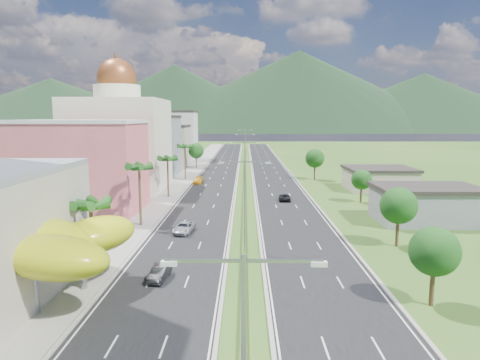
{
  "coord_description": "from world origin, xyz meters",
  "views": [
    {
      "loc": [
        0.04,
        -39.9,
        15.95
      ],
      "look_at": [
        -0.7,
        21.34,
        7.0
      ],
      "focal_mm": 32.0,
      "sensor_mm": 36.0,
      "label": 1
    }
  ],
  "objects": [
    {
      "name": "ground",
      "position": [
        0.0,
        0.0,
        0.0
      ],
      "size": [
        500.0,
        500.0,
        0.0
      ],
      "primitive_type": "plane",
      "color": "#2D5119",
      "rests_on": "ground"
    },
    {
      "name": "road_left",
      "position": [
        -7.5,
        90.0,
        0.02
      ],
      "size": [
        11.0,
        260.0,
        0.04
      ],
      "primitive_type": "cube",
      "color": "black",
      "rests_on": "ground"
    },
    {
      "name": "road_right",
      "position": [
        7.5,
        90.0,
        0.02
      ],
      "size": [
        11.0,
        260.0,
        0.04
      ],
      "primitive_type": "cube",
      "color": "black",
      "rests_on": "ground"
    },
    {
      "name": "sidewalk_left",
      "position": [
        -17.0,
        90.0,
        0.06
      ],
      "size": [
        7.0,
        260.0,
        0.12
      ],
      "primitive_type": "cube",
      "color": "gray",
      "rests_on": "ground"
    },
    {
      "name": "median_guardrail",
      "position": [
        0.0,
        71.99,
        0.62
      ],
      "size": [
        0.1,
        216.06,
        0.76
      ],
      "color": "gray",
      "rests_on": "ground"
    },
    {
      "name": "streetlight_median_b",
      "position": [
        0.0,
        10.0,
        6.75
      ],
      "size": [
        6.04,
        0.25,
        11.0
      ],
      "color": "gray",
      "rests_on": "ground"
    },
    {
      "name": "streetlight_median_c",
      "position": [
        0.0,
        50.0,
        6.75
      ],
      "size": [
        6.04,
        0.25,
        11.0
      ],
      "color": "gray",
      "rests_on": "ground"
    },
    {
      "name": "streetlight_median_d",
      "position": [
        0.0,
        95.0,
        6.75
      ],
      "size": [
        6.04,
        0.25,
        11.0
      ],
      "color": "gray",
      "rests_on": "ground"
    },
    {
      "name": "streetlight_median_e",
      "position": [
        0.0,
        140.0,
        6.75
      ],
      "size": [
        6.04,
        0.25,
        11.0
      ],
      "color": "gray",
      "rests_on": "ground"
    },
    {
      "name": "lime_canopy",
      "position": [
        -20.0,
        -4.0,
        4.99
      ],
      "size": [
        18.0,
        15.0,
        7.4
      ],
      "color": "#B5BE12",
      "rests_on": "ground"
    },
    {
      "name": "pink_shophouse",
      "position": [
        -28.0,
        32.0,
        7.5
      ],
      "size": [
        20.0,
        15.0,
        15.0
      ],
      "primitive_type": "cube",
      "color": "#D9596B",
      "rests_on": "ground"
    },
    {
      "name": "domed_building",
      "position": [
        -28.0,
        55.0,
        11.35
      ],
      "size": [
        20.0,
        20.0,
        28.7
      ],
      "color": "beige",
      "rests_on": "ground"
    },
    {
      "name": "midrise_grey",
      "position": [
        -27.0,
        80.0,
        8.0
      ],
      "size": [
        16.0,
        15.0,
        16.0
      ],
      "primitive_type": "cube",
      "color": "slate",
      "rests_on": "ground"
    },
    {
      "name": "midrise_beige",
      "position": [
        -27.0,
        102.0,
        6.5
      ],
      "size": [
        16.0,
        15.0,
        13.0
      ],
      "primitive_type": "cube",
      "color": "#A39686",
      "rests_on": "ground"
    },
    {
      "name": "midrise_white",
      "position": [
        -27.0,
        125.0,
        9.0
      ],
      "size": [
        16.0,
        15.0,
        18.0
      ],
      "primitive_type": "cube",
      "color": "silver",
      "rests_on": "ground"
    },
    {
      "name": "shed_near",
      "position": [
        28.0,
        25.0,
        2.5
      ],
      "size": [
        15.0,
        10.0,
        5.0
      ],
      "primitive_type": "cube",
      "color": "slate",
      "rests_on": "ground"
    },
    {
      "name": "shed_far",
      "position": [
        30.0,
        55.0,
        2.2
      ],
      "size": [
        14.0,
        12.0,
        4.4
      ],
      "primitive_type": "cube",
      "color": "#A39686",
      "rests_on": "ground"
    },
    {
      "name": "palm_tree_b",
      "position": [
        -15.5,
        2.0,
        7.06
      ],
      "size": [
        3.6,
        3.6,
        8.1
      ],
      "color": "#47301C",
      "rests_on": "ground"
    },
    {
      "name": "palm_tree_c",
      "position": [
        -15.5,
        22.0,
        8.5
      ],
      "size": [
        3.6,
        3.6,
        9.6
      ],
      "color": "#47301C",
      "rests_on": "ground"
    },
    {
      "name": "palm_tree_d",
      "position": [
        -15.5,
        45.0,
        7.54
      ],
      "size": [
        3.6,
        3.6,
        8.6
      ],
      "color": "#47301C",
      "rests_on": "ground"
    },
    {
      "name": "palm_tree_e",
      "position": [
        -15.5,
        70.0,
        8.31
      ],
      "size": [
        3.6,
        3.6,
        9.4
      ],
      "color": "#47301C",
      "rests_on": "ground"
    },
    {
      "name": "leafy_tree_lfar",
      "position": [
        -15.5,
        95.0,
        5.58
      ],
      "size": [
        4.9,
        4.9,
        8.05
      ],
      "color": "#47301C",
      "rests_on": "ground"
    },
    {
      "name": "leafy_tree_ra",
      "position": [
        16.0,
        -5.0,
        4.78
      ],
      "size": [
        4.2,
        4.2,
        6.9
      ],
      "color": "#47301C",
      "rests_on": "ground"
    },
    {
      "name": "leafy_tree_rb",
      "position": [
        19.0,
        12.0,
        5.18
      ],
      "size": [
        4.55,
        4.55,
        7.47
      ],
      "color": "#47301C",
      "rests_on": "ground"
    },
    {
      "name": "leafy_tree_rc",
      "position": [
        22.0,
        40.0,
        4.37
      ],
      "size": [
        3.85,
        3.85,
        6.33
      ],
      "color": "#47301C",
      "rests_on": "ground"
    },
    {
      "name": "leafy_tree_rd",
      "position": [
        18.0,
        70.0,
        5.58
      ],
      "size": [
        4.9,
        4.9,
        8.05
      ],
      "color": "#47301C",
      "rests_on": "ground"
    },
    {
      "name": "mountain_ridge",
      "position": [
        60.0,
        450.0,
        0.0
      ],
      "size": [
        860.0,
        140.0,
        90.0
      ],
      "primitive_type": null,
      "color": "black",
      "rests_on": "ground"
    },
    {
      "name": "car_dark_left",
      "position": [
        -8.43,
        0.54,
        0.72
      ],
      "size": [
        1.88,
        4.26,
        1.36
      ],
      "primitive_type": "imported",
      "rotation": [
        0.0,
        0.0,
        -0.11
      ],
      "color": "black",
      "rests_on": "road_left"
    },
    {
      "name": "car_silver_mid_left",
      "position": [
        -8.47,
        18.02,
        0.74
      ],
      "size": [
        2.96,
        5.31,
        1.41
      ],
      "primitive_type": "imported",
      "rotation": [
        0.0,
        0.0,
        -0.13
      ],
      "color": "#98999F",
      "rests_on": "road_left"
    },
    {
      "name": "car_yellow_far_left",
      "position": [
        -11.4,
        62.94,
        0.79
      ],
      "size": [
        2.31,
        5.24,
        1.5
      ],
      "primitive_type": "imported",
      "rotation": [
        0.0,
        0.0,
        -0.04
      ],
      "color": "gold",
      "rests_on": "road_left"
    },
    {
      "name": "car_dark_far_right",
      "position": [
        7.69,
        41.53,
        0.69
      ],
      "size": [
        2.42,
        4.79,
        1.3
      ],
      "primitive_type": "imported",
      "rotation": [
        0.0,
        0.0,
        3.09
      ],
      "color": "black",
      "rests_on": "road_right"
    },
    {
      "name": "motorcycle",
      "position": [
        -9.45,
        3.38,
        0.63
      ],
      "size": [
        0.86,
        1.91,
        1.18
      ],
      "primitive_type": "imported",
      "rotation": [
        0.0,
        0.0,
        0.17
      ],
      "color": "black",
      "rests_on": "road_left"
    }
  ]
}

